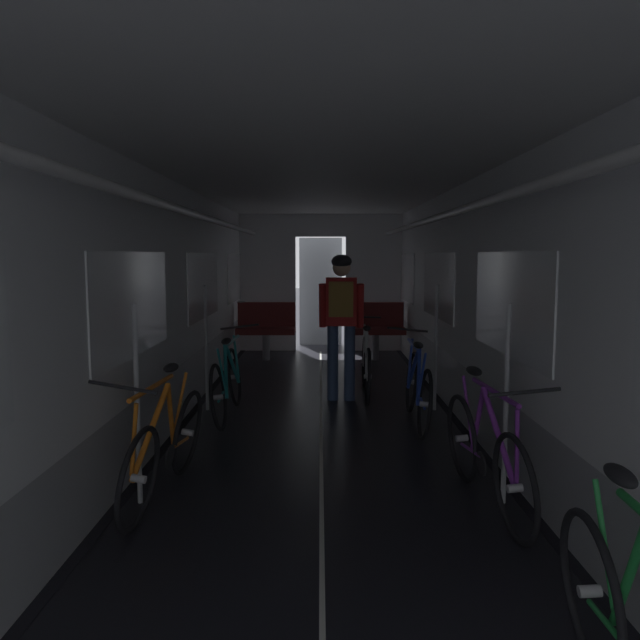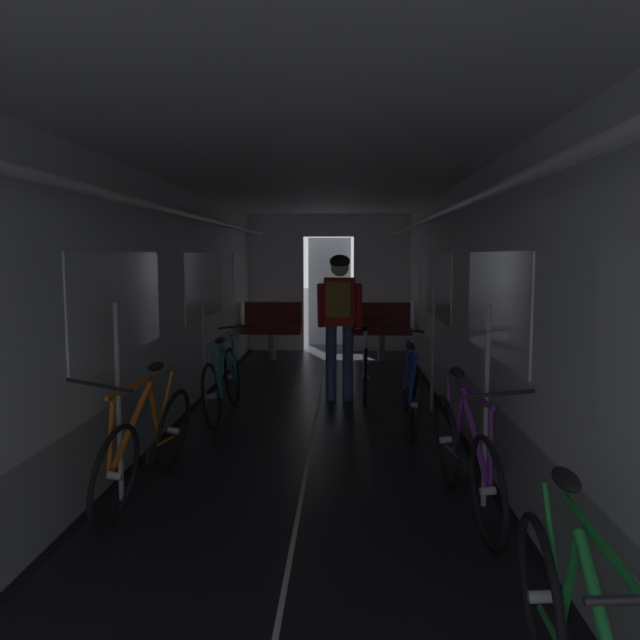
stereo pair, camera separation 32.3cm
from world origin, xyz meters
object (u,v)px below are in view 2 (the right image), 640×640
bicycle_teal (223,381)px  bench_seat_far_left (272,325)px  bicycle_purple (465,455)px  person_cyclist_aisle (340,311)px  bicycle_white_in_aisle (365,365)px  bench_seat_far_right (381,326)px  bicycle_blue (412,388)px  bicycle_orange (147,444)px

bicycle_teal → bench_seat_far_left: bearing=88.5°
bicycle_purple → person_cyclist_aisle: 3.32m
bench_seat_far_left → bicycle_white_in_aisle: 3.03m
bench_seat_far_left → bench_seat_far_right: bearing=0.0°
bicycle_teal → bicycle_white_in_aisle: bearing=33.5°
bench_seat_far_left → bench_seat_far_right: same height
bicycle_white_in_aisle → bench_seat_far_left: bearing=118.8°
bicycle_white_in_aisle → bench_seat_far_right: bearing=82.6°
bicycle_white_in_aisle → person_cyclist_aisle: bearing=-139.8°
bench_seat_far_left → bicycle_blue: bearing=-64.6°
bench_seat_far_right → bicycle_white_in_aisle: (-0.34, -2.65, -0.18)m
bicycle_orange → bicycle_blue: 2.83m
bench_seat_far_right → bicycle_purple: (0.22, -6.05, -0.18)m
bicycle_orange → bicycle_blue: bearing=42.5°
bicycle_purple → bicycle_orange: bicycle_orange is taller
bicycle_orange → bicycle_teal: bearing=87.1°
bicycle_orange → bicycle_white_in_aisle: bicycle_orange is taller
bench_seat_far_left → bicycle_blue: size_ratio=0.58×
bicycle_purple → person_cyclist_aisle: (-0.88, 3.13, 0.69)m
bicycle_blue → bicycle_white_in_aisle: 1.38m
person_cyclist_aisle → bench_seat_far_right: bearing=77.3°
bicycle_teal → bicycle_blue: bearing=-8.3°
bench_seat_far_left → bench_seat_far_right: (1.80, 0.00, 0.00)m
bench_seat_far_left → bicycle_teal: size_ratio=0.58×
bicycle_orange → bench_seat_far_right: bearing=71.2°
bench_seat_far_right → bicycle_blue: bearing=-88.8°
bicycle_purple → bicycle_orange: bearing=175.7°
bicycle_teal → person_cyclist_aisle: size_ratio=0.98×
bicycle_teal → bicycle_white_in_aisle: size_ratio=1.00×
bicycle_purple → bicycle_blue: 2.09m
person_cyclist_aisle → bicycle_teal: bearing=-148.4°
bicycle_purple → bicycle_white_in_aisle: size_ratio=1.00×
bicycle_orange → bicycle_white_in_aisle: size_ratio=1.00×
bench_seat_far_right → bench_seat_far_left: bearing=180.0°
bench_seat_far_right → bicycle_teal: 4.14m
bench_seat_far_left → person_cyclist_aisle: (1.14, -2.92, 0.50)m
bicycle_purple → person_cyclist_aisle: person_cyclist_aisle is taller
bicycle_orange → bicycle_blue: (2.09, 1.92, 0.00)m
bicycle_teal → bicycle_orange: bearing=-92.9°
bench_seat_far_right → bicycle_blue: bench_seat_far_right is taller
person_cyclist_aisle → bicycle_white_in_aisle: size_ratio=1.02×
bicycle_blue → bicycle_white_in_aisle: bicycle_blue is taller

